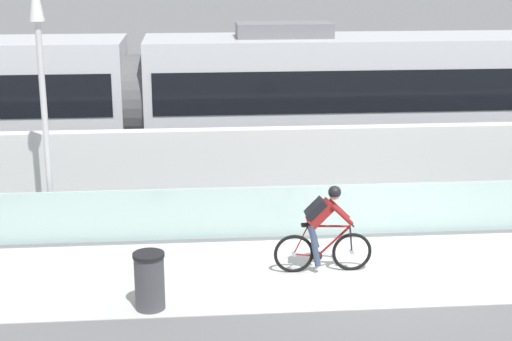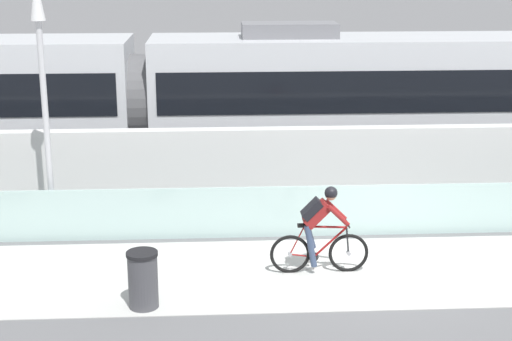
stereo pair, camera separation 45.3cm
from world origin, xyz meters
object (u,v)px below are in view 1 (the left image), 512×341
object	(u,v)px
trash_bin	(149,281)
cyclist_on_bike	(323,230)
tram	(135,100)
lamp_post_antenna	(41,75)

from	to	relation	value
trash_bin	cyclist_on_bike	bearing A→B (deg)	22.51
tram	lamp_post_antenna	size ratio (longest dim) A/B	4.34
tram	cyclist_on_bike	world-z (taller)	tram
cyclist_on_bike	trash_bin	size ratio (longest dim) A/B	1.84
tram	trash_bin	world-z (taller)	tram
cyclist_on_bike	trash_bin	xyz separation A→B (m)	(-3.01, -1.25, -0.32)
tram	trash_bin	size ratio (longest dim) A/B	23.50
lamp_post_antenna	cyclist_on_bike	bearing A→B (deg)	-22.89
tram	lamp_post_antenna	bearing A→B (deg)	-106.74
cyclist_on_bike	lamp_post_antenna	bearing A→B (deg)	157.11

